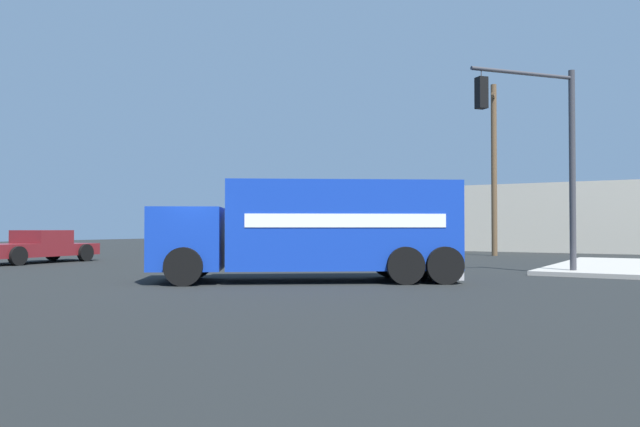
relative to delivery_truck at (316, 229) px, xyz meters
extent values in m
plane|color=black|center=(-2.70, -2.17, -1.46)|extent=(100.00, 100.00, 0.00)
cube|color=#1438AD|center=(0.59, 0.41, 0.10)|extent=(6.56, 5.61, 2.43)
cube|color=#1438AD|center=(-2.90, -2.04, -0.26)|extent=(2.94, 3.06, 1.70)
cube|color=black|center=(-3.60, -2.54, 0.08)|extent=(1.23, 1.69, 0.88)
cube|color=#B2B2B7|center=(3.09, 2.18, -1.27)|extent=(1.49, 2.00, 0.21)
cube|color=white|center=(1.28, -0.58, 0.22)|extent=(4.35, 3.08, 0.36)
cube|color=white|center=(-0.11, 1.40, 0.22)|extent=(4.35, 3.08, 0.36)
cylinder|color=black|center=(-2.14, -3.03, -0.96)|extent=(0.98, 0.80, 1.00)
cylinder|color=black|center=(-3.57, -1.00, -0.96)|extent=(0.98, 0.80, 1.00)
cylinder|color=black|center=(2.58, 0.30, -0.96)|extent=(0.98, 0.80, 1.00)
cylinder|color=black|center=(1.15, 2.33, -0.96)|extent=(0.98, 0.80, 1.00)
cylinder|color=black|center=(3.44, 0.91, -0.96)|extent=(0.98, 0.80, 1.00)
cylinder|color=black|center=(2.01, 2.93, -0.96)|extent=(0.98, 0.80, 1.00)
cylinder|color=#38383D|center=(5.78, 6.23, 1.87)|extent=(0.20, 0.20, 6.39)
cylinder|color=#38383D|center=(4.60, 4.77, 4.82)|extent=(2.45, 2.99, 0.12)
cylinder|color=#38383D|center=(3.65, 3.59, 4.70)|extent=(0.03, 0.03, 0.25)
cube|color=black|center=(3.65, 3.59, 4.10)|extent=(0.42, 0.42, 0.95)
sphere|color=red|center=(3.51, 3.70, 4.41)|extent=(0.20, 0.20, 0.20)
sphere|color=#EFA314|center=(3.51, 3.70, 4.10)|extent=(0.20, 0.20, 0.20)
sphere|color=#19CC4C|center=(3.51, 3.70, 3.79)|extent=(0.20, 0.20, 0.20)
cube|color=maroon|center=(-15.00, 3.33, -0.93)|extent=(2.08, 1.68, 0.50)
cube|color=maroon|center=(-14.85, 1.73, -0.63)|extent=(2.10, 1.88, 1.10)
cube|color=black|center=(-14.85, 1.73, -0.34)|extent=(1.92, 1.59, 0.48)
cube|color=maroon|center=(-14.67, -0.11, -0.91)|extent=(2.13, 2.18, 0.55)
cylinder|color=black|center=(-15.99, 3.10, -1.08)|extent=(0.31, 0.78, 0.76)
cylinder|color=black|center=(-13.99, 3.29, -1.08)|extent=(0.31, 0.78, 0.76)
cylinder|color=black|center=(-13.66, -0.13, -1.08)|extent=(0.31, 0.78, 0.76)
cylinder|color=brown|center=(0.02, 18.00, 3.08)|extent=(0.30, 0.30, 9.08)
cube|color=brown|center=(0.02, 18.00, 6.92)|extent=(0.60, 2.17, 0.12)
cube|color=beige|center=(-0.49, 26.35, 0.61)|extent=(19.72, 6.00, 4.14)
camera|label=1|loc=(9.14, -14.90, 0.05)|focal=34.97mm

